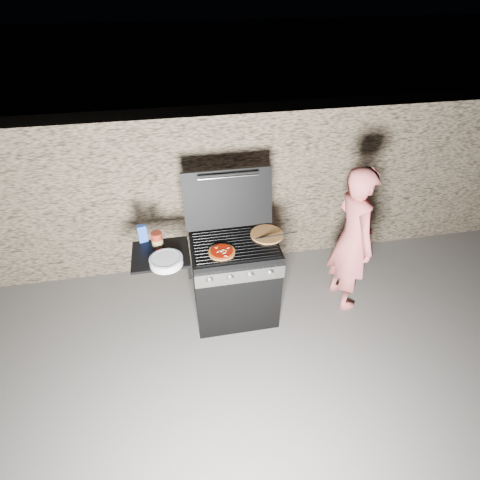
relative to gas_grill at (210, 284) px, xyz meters
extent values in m
plane|color=#615B55|center=(0.25, 0.00, -0.46)|extent=(50.00, 50.00, 0.00)
cube|color=#947E61|center=(0.25, 1.05, 0.44)|extent=(8.00, 0.35, 1.80)
cylinder|color=gold|center=(0.57, 0.08, 0.46)|extent=(0.37, 0.37, 0.02)
cylinder|color=maroon|center=(-0.44, 0.10, 0.52)|extent=(0.11, 0.11, 0.15)
cube|color=#2149B8|center=(-0.57, 0.21, 0.53)|extent=(0.09, 0.06, 0.17)
cylinder|color=silver|center=(-0.37, -0.16, 0.48)|extent=(0.32, 0.32, 0.07)
imported|color=#D2605D|center=(1.43, 0.02, 0.33)|extent=(0.42, 0.60, 1.57)
cylinder|color=black|center=(0.64, 0.00, 0.50)|extent=(0.40, 0.06, 0.08)
camera|label=1|loc=(-0.20, -2.68, 2.52)|focal=28.00mm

